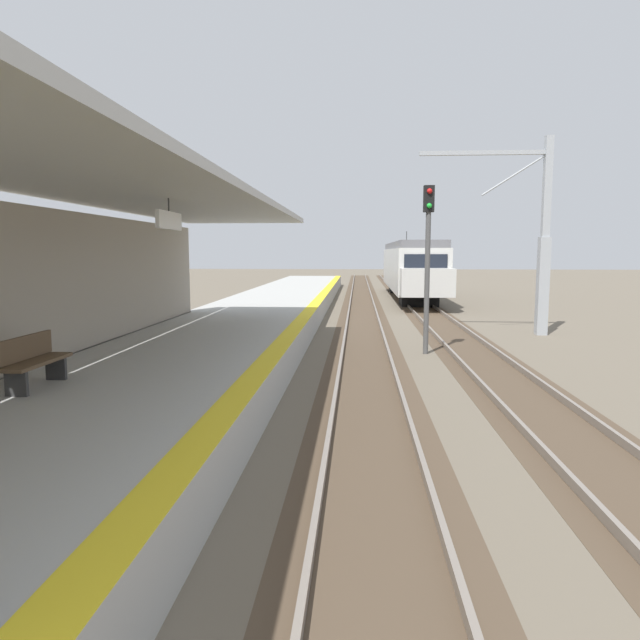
{
  "coord_description": "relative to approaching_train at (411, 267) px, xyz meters",
  "views": [
    {
      "loc": [
        1.65,
        0.27,
        3.17
      ],
      "look_at": [
        1.05,
        9.28,
        2.1
      ],
      "focal_mm": 32.02,
      "sensor_mm": 36.0,
      "label": 1
    }
  ],
  "objects": [
    {
      "name": "approaching_train",
      "position": [
        0.0,
        0.0,
        0.0
      ],
      "size": [
        2.93,
        19.6,
        4.76
      ],
      "color": "silver",
      "rests_on": "ground"
    },
    {
      "name": "catenary_pylon_far_side",
      "position": [
        3.13,
        -17.47,
        1.43
      ],
      "size": [
        5.0,
        0.4,
        7.5
      ],
      "color": "#9EA3A8",
      "rests_on": "ground"
    },
    {
      "name": "rail_signal_post",
      "position": [
        -1.51,
        -22.0,
        1.02
      ],
      "size": [
        0.32,
        0.34,
        5.2
      ],
      "color": "#4C4C4C",
      "rests_on": "ground"
    },
    {
      "name": "track_pair_middle",
      "position": [
        -0.0,
        -20.14,
        -2.13
      ],
      "size": [
        2.34,
        120.0,
        0.16
      ],
      "color": "#4C3D2D",
      "rests_on": "ground"
    },
    {
      "name": "track_pair_nearest_platform",
      "position": [
        -3.4,
        -20.14,
        -2.13
      ],
      "size": [
        2.34,
        120.0,
        0.16
      ],
      "color": "#4C3D2D",
      "rests_on": "ground"
    },
    {
      "name": "station_platform",
      "position": [
        -7.8,
        -24.14,
        -1.73
      ],
      "size": [
        5.0,
        80.0,
        0.91
      ],
      "color": "#A8A8A3",
      "rests_on": "ground"
    },
    {
      "name": "platform_bench",
      "position": [
        -9.12,
        -30.77,
        -0.8
      ],
      "size": [
        0.45,
        1.6,
        0.88
      ],
      "color": "brown",
      "rests_on": "station_platform"
    },
    {
      "name": "station_building_with_canopy",
      "position": [
        -9.6,
        -30.35,
        0.48
      ],
      "size": [
        4.85,
        24.0,
        4.43
      ],
      "color": "#4C4C4C",
      "rests_on": "ground"
    }
  ]
}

